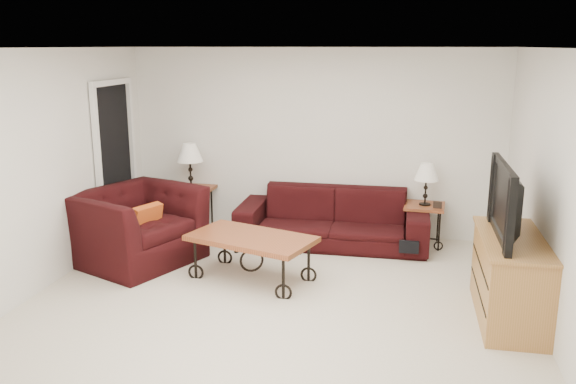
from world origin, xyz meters
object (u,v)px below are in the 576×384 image
Objects in this scene: coffee_table at (252,258)px; television at (515,201)px; armchair at (137,226)px; tv_stand at (510,278)px; sofa at (332,218)px; side_table_right at (424,225)px; side_table_left at (192,210)px; lamp_left at (190,166)px; backpack at (409,240)px; lamp_right at (426,184)px.

television is (2.60, -0.47, 0.89)m from coffee_table.
armchair is 1.00× the size of tv_stand.
tv_stand is at bearing 90.00° from television.
coffee_table is 1.52m from armchair.
side_table_right is at bearing 8.81° from sofa.
sofa reaches higher than side_table_left.
sofa is 1.57m from coffee_table.
sofa is at bearing -5.20° from side_table_left.
side_table_left is 0.62m from lamp_left.
side_table_left is at bearing 180.00° from side_table_right.
coffee_table is (-1.88, -1.57, -0.02)m from side_table_right.
side_table_left is at bearing -117.75° from television.
sofa is at bearing 177.95° from backpack.
lamp_left is at bearing 180.00° from side_table_right.
coffee_table reaches higher than backpack.
backpack is (-0.90, 1.49, -0.91)m from television.
coffee_table is (1.26, -1.57, -0.06)m from side_table_left.
tv_stand reaches higher than backpack.
coffee_table is 1.00× the size of armchair.
side_table_left is 1.30m from armchair.
backpack is at bearing 31.01° from coffee_table.
lamp_left is at bearing -117.75° from television.
side_table_left is 0.52× the size of television.
coffee_table is at bearing -100.13° from television.
side_table_right reaches higher than backpack.
television is (0.72, -2.03, 0.33)m from lamp_right.
side_table_left is at bearing 174.80° from sofa.
side_table_left is at bearing 128.77° from coffee_table.
lamp_right is 1.17× the size of backpack.
backpack is at bearing -108.37° from lamp_right.
side_table_left is at bearing 13.93° from armchair.
lamp_left is 0.46× the size of tv_stand.
side_table_left is 2.01m from coffee_table.
lamp_left is (-3.14, 0.00, 0.66)m from side_table_right.
lamp_left is (-1.98, 0.18, 0.57)m from sofa.
television is at bearing -76.74° from armchair.
tv_stand is 1.76m from backpack.
lamp_right is (3.14, 0.00, 0.50)m from side_table_left.
lamp_left reaches higher than armchair.
lamp_left is at bearing 128.77° from coffee_table.
side_table_left reaches higher than side_table_right.
side_table_right is at bearing 0.00° from lamp_right.
television reaches higher than side_table_left.
armchair is 2.90× the size of backpack.
side_table_right is at bearing 90.05° from backpack.
backpack is (-0.18, -0.55, -0.04)m from side_table_right.
sofa is 1.82× the size of armchair.
side_table_right is at bearing 0.00° from lamp_left.
armchair is (-2.20, -1.09, 0.08)m from sofa.
side_table_left reaches higher than coffee_table.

